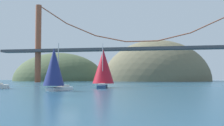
% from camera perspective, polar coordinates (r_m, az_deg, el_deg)
% --- Properties ---
extents(ground_plane, '(360.00, 360.00, 0.00)m').
position_cam_1_polar(ground_plane, '(29.71, -9.20, -7.50)').
color(ground_plane, navy).
extents(headland_center, '(62.47, 44.00, 47.94)m').
position_cam_1_polar(headland_center, '(162.92, 9.07, -3.73)').
color(headland_center, '#6B664C').
rests_on(headland_center, ground_plane).
extents(headland_left, '(57.85, 44.00, 34.88)m').
position_cam_1_polar(headland_left, '(175.38, -10.97, -3.65)').
color(headland_left, '#4C5B3D').
rests_on(headland_left, ground_plane).
extents(suspension_bridge, '(135.08, 6.00, 37.37)m').
position_cam_1_polar(suspension_bridge, '(124.05, 6.11, 3.62)').
color(suspension_bridge, brown).
rests_on(suspension_bridge, ground_plane).
extents(sailboat_crimson_sail, '(5.41, 8.38, 9.89)m').
position_cam_1_polar(sailboat_crimson_sail, '(61.99, -1.81, -0.88)').
color(sailboat_crimson_sail, navy).
rests_on(sailboat_crimson_sail, ground_plane).
extents(sailboat_navy_sail, '(4.38, 7.21, 8.45)m').
position_cam_1_polar(sailboat_navy_sail, '(48.95, -11.80, -1.10)').
color(sailboat_navy_sail, white).
rests_on(sailboat_navy_sail, ground_plane).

